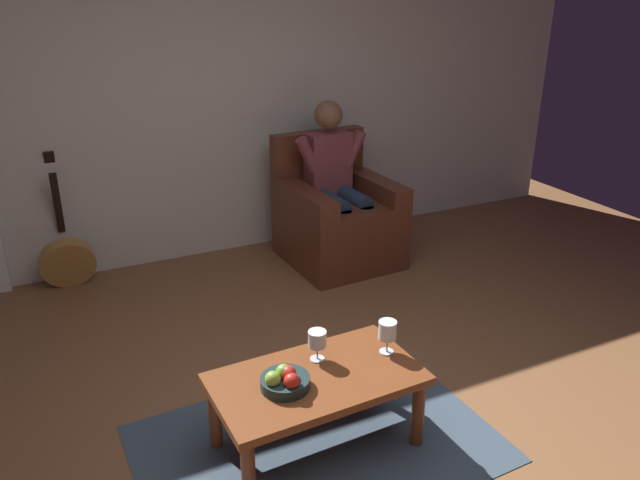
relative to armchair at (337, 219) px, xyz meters
name	(u,v)px	position (x,y,z in m)	size (l,w,h in m)	color
ground_plane	(375,461)	(0.87, 2.10, -0.33)	(7.66, 7.66, 0.00)	brown
wall_back	(198,88)	(0.87, -0.59, 0.98)	(6.79, 0.06, 2.63)	silver
rug	(317,443)	(1.06, 1.88, -0.33)	(1.64, 1.13, 0.01)	#3C4C5A
armchair	(337,219)	(0.00, 0.00, 0.00)	(0.82, 0.86, 0.97)	#5B2D1D
person_seated	(336,178)	(0.00, -0.02, 0.33)	(0.60, 0.59, 1.23)	brown
coffee_table	(317,387)	(1.06, 1.88, -0.01)	(0.96, 0.56, 0.39)	brown
guitar	(67,258)	(1.96, -0.39, -0.11)	(0.38, 0.32, 0.97)	#AC7B3B
wine_glass_near	(317,341)	(1.00, 1.77, 0.16)	(0.09, 0.09, 0.15)	silver
wine_glass_far	(387,332)	(0.67, 1.85, 0.17)	(0.09, 0.09, 0.17)	silver
fruit_bowl	(285,380)	(1.22, 1.91, 0.09)	(0.22, 0.22, 0.11)	#1C2F2F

